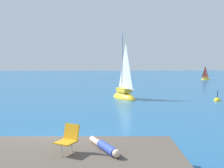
{
  "coord_description": "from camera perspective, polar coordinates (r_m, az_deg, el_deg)",
  "views": [
    {
      "loc": [
        1.79,
        -10.25,
        3.54
      ],
      "look_at": [
        2.34,
        10.76,
        1.63
      ],
      "focal_mm": 41.91,
      "sensor_mm": 36.0,
      "label": 1
    }
  ],
  "objects": [
    {
      "name": "boulder_seaward",
      "position": [
        10.11,
        5.38,
        -15.35
      ],
      "size": [
        1.49,
        1.26,
        0.91
      ],
      "primitive_type": "cube",
      "rotation": [
        0.08,
        -0.05,
        0.07
      ],
      "color": "brown",
      "rests_on": "ground"
    },
    {
      "name": "ground_plane",
      "position": [
        11.0,
        -11.11,
        -13.7
      ],
      "size": [
        160.0,
        160.0,
        0.0
      ],
      "primitive_type": "plane",
      "color": "#236093"
    },
    {
      "name": "boulder_inland",
      "position": [
        9.81,
        -1.11,
        -15.98
      ],
      "size": [
        1.32,
        1.52,
        0.85
      ],
      "primitive_type": "cube",
      "rotation": [
        -0.03,
        0.11,
        1.83
      ],
      "color": "brown",
      "rests_on": "ground"
    },
    {
      "name": "sailboat_far",
      "position": [
        50.51,
        19.76,
        1.06
      ],
      "size": [
        1.79,
        1.02,
        3.22
      ],
      "rotation": [
        0.0,
        0.0,
        6.01
      ],
      "color": "yellow",
      "rests_on": "ground"
    },
    {
      "name": "marker_buoy",
      "position": [
        24.76,
        21.96,
        -3.4
      ],
      "size": [
        0.56,
        0.56,
        1.13
      ],
      "color": "yellow",
      "rests_on": "ground"
    },
    {
      "name": "beach_chair",
      "position": [
        7.55,
        -9.45,
        -11.48
      ],
      "size": [
        0.71,
        0.75,
        0.8
      ],
      "rotation": [
        0.0,
        0.0,
        4.22
      ],
      "color": "orange",
      "rests_on": "shore_ledge"
    },
    {
      "name": "person_sunbather",
      "position": [
        7.74,
        -1.51,
        -13.54
      ],
      "size": [
        0.91,
        1.63,
        0.25
      ],
      "rotation": [
        0.0,
        0.0,
        2.02
      ],
      "color": "#334CB2",
      "rests_on": "shore_ledge"
    },
    {
      "name": "sailboat_near",
      "position": [
        24.33,
        2.63,
        -2.34
      ],
      "size": [
        2.62,
        3.61,
        6.58
      ],
      "rotation": [
        0.0,
        0.0,
        2.04
      ],
      "color": "yellow",
      "rests_on": "ground"
    }
  ]
}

